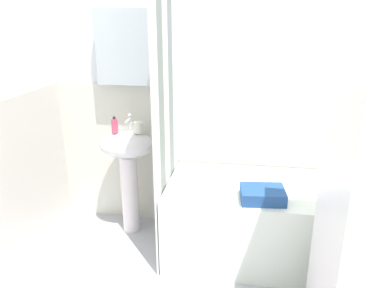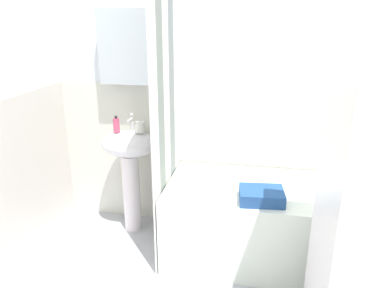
# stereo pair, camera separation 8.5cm
# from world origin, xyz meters

# --- Properties ---
(wall_back_tiled) EXTENTS (3.60, 0.18, 2.40)m
(wall_back_tiled) POSITION_xyz_m (-0.05, 1.26, 1.14)
(wall_back_tiled) COLOR white
(wall_back_tiled) RESTS_ON ground_plane
(sink) EXTENTS (0.44, 0.34, 0.86)m
(sink) POSITION_xyz_m (-0.89, 1.03, 0.63)
(sink) COLOR white
(sink) RESTS_ON ground_plane
(faucet) EXTENTS (0.03, 0.12, 0.12)m
(faucet) POSITION_xyz_m (-0.89, 1.11, 0.92)
(faucet) COLOR silver
(faucet) RESTS_ON sink
(soap_dispenser) EXTENTS (0.05, 0.05, 0.13)m
(soap_dispenser) POSITION_xyz_m (-0.97, 1.01, 0.92)
(soap_dispenser) COLOR #CD476A
(soap_dispenser) RESTS_ON sink
(toothbrush_cup) EXTENTS (0.07, 0.07, 0.08)m
(toothbrush_cup) POSITION_xyz_m (-0.79, 1.03, 0.90)
(toothbrush_cup) COLOR silver
(toothbrush_cup) RESTS_ON sink
(bathtub) EXTENTS (1.58, 0.74, 0.56)m
(bathtub) POSITION_xyz_m (0.27, 0.85, 0.28)
(bathtub) COLOR white
(bathtub) RESTS_ON ground_plane
(shower_curtain) EXTENTS (0.01, 0.74, 2.00)m
(shower_curtain) POSITION_xyz_m (-0.53, 0.85, 1.00)
(shower_curtain) COLOR white
(shower_curtain) RESTS_ON ground_plane
(body_wash_bottle) EXTENTS (0.05, 0.05, 0.15)m
(body_wash_bottle) POSITION_xyz_m (0.96, 1.13, 0.63)
(body_wash_bottle) COLOR #C34B6A
(body_wash_bottle) RESTS_ON bathtub
(conditioner_bottle) EXTENTS (0.05, 0.05, 0.17)m
(conditioner_bottle) POSITION_xyz_m (0.85, 1.17, 0.64)
(conditioner_bottle) COLOR #287356
(conditioner_bottle) RESTS_ON bathtub
(towel_folded) EXTENTS (0.31, 0.25, 0.08)m
(towel_folded) POSITION_xyz_m (0.16, 0.63, 0.60)
(towel_folded) COLOR #244C8A
(towel_folded) RESTS_ON bathtub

